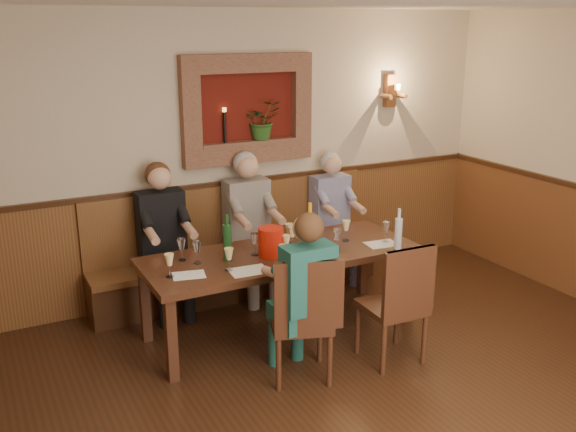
{
  "coord_description": "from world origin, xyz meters",
  "views": [
    {
      "loc": [
        -2.36,
        -2.83,
        2.65
      ],
      "look_at": [
        0.1,
        1.9,
        1.05
      ],
      "focal_mm": 40.0,
      "sensor_mm": 36.0,
      "label": 1
    }
  ],
  "objects_px": {
    "bench": "(239,263)",
    "chair_near_left": "(301,342)",
    "chair_near_right": "(392,326)",
    "person_bench_right": "(334,229)",
    "wine_bottle_green_b": "(227,242)",
    "person_bench_left": "(165,253)",
    "person_chair_front": "(302,311)",
    "dining_table": "(280,260)",
    "wine_bottle_green_a": "(310,231)",
    "spittoon_bucket": "(271,242)",
    "water_bottle": "(398,233)",
    "person_bench_mid": "(251,238)"
  },
  "relations": [
    {
      "from": "chair_near_left",
      "to": "wine_bottle_green_b",
      "type": "xyz_separation_m",
      "value": [
        -0.27,
        0.79,
        0.62
      ]
    },
    {
      "from": "dining_table",
      "to": "chair_near_left",
      "type": "bearing_deg",
      "value": -105.76
    },
    {
      "from": "dining_table",
      "to": "wine_bottle_green_a",
      "type": "distance_m",
      "value": 0.36
    },
    {
      "from": "bench",
      "to": "spittoon_bucket",
      "type": "height_order",
      "value": "bench"
    },
    {
      "from": "person_bench_left",
      "to": "person_chair_front",
      "type": "bearing_deg",
      "value": -70.55
    },
    {
      "from": "chair_near_right",
      "to": "person_bench_right",
      "type": "bearing_deg",
      "value": 76.56
    },
    {
      "from": "bench",
      "to": "spittoon_bucket",
      "type": "relative_size",
      "value": 12.13
    },
    {
      "from": "person_bench_right",
      "to": "wine_bottle_green_a",
      "type": "bearing_deg",
      "value": -131.24
    },
    {
      "from": "chair_near_left",
      "to": "person_bench_right",
      "type": "bearing_deg",
      "value": 70.9
    },
    {
      "from": "chair_near_right",
      "to": "chair_near_left",
      "type": "bearing_deg",
      "value": 174.42
    },
    {
      "from": "chair_near_left",
      "to": "wine_bottle_green_a",
      "type": "xyz_separation_m",
      "value": [
        0.46,
        0.68,
        0.64
      ]
    },
    {
      "from": "spittoon_bucket",
      "to": "chair_near_left",
      "type": "bearing_deg",
      "value": -98.3
    },
    {
      "from": "person_bench_mid",
      "to": "person_bench_right",
      "type": "height_order",
      "value": "person_bench_mid"
    },
    {
      "from": "person_bench_right",
      "to": "spittoon_bucket",
      "type": "height_order",
      "value": "person_bench_right"
    },
    {
      "from": "dining_table",
      "to": "wine_bottle_green_a",
      "type": "height_order",
      "value": "wine_bottle_green_a"
    },
    {
      "from": "wine_bottle_green_a",
      "to": "bench",
      "type": "bearing_deg",
      "value": 102.88
    },
    {
      "from": "spittoon_bucket",
      "to": "person_bench_mid",
      "type": "bearing_deg",
      "value": 76.95
    },
    {
      "from": "person_bench_right",
      "to": "person_chair_front",
      "type": "height_order",
      "value": "person_bench_right"
    },
    {
      "from": "wine_bottle_green_b",
      "to": "spittoon_bucket",
      "type": "bearing_deg",
      "value": -8.73
    },
    {
      "from": "person_bench_right",
      "to": "wine_bottle_green_a",
      "type": "xyz_separation_m",
      "value": [
        -0.82,
        -0.93,
        0.37
      ]
    },
    {
      "from": "dining_table",
      "to": "person_bench_left",
      "type": "xyz_separation_m",
      "value": [
        -0.78,
        0.84,
        -0.07
      ]
    },
    {
      "from": "chair_near_right",
      "to": "wine_bottle_green_b",
      "type": "height_order",
      "value": "wine_bottle_green_b"
    },
    {
      "from": "wine_bottle_green_b",
      "to": "water_bottle",
      "type": "relative_size",
      "value": 1.1
    },
    {
      "from": "person_chair_front",
      "to": "wine_bottle_green_a",
      "type": "distance_m",
      "value": 0.9
    },
    {
      "from": "chair_near_right",
      "to": "person_bench_right",
      "type": "height_order",
      "value": "person_bench_right"
    },
    {
      "from": "chair_near_left",
      "to": "person_chair_front",
      "type": "distance_m",
      "value": 0.26
    },
    {
      "from": "person_bench_right",
      "to": "wine_bottle_green_b",
      "type": "distance_m",
      "value": 1.78
    },
    {
      "from": "dining_table",
      "to": "person_chair_front",
      "type": "xyz_separation_m",
      "value": [
        -0.21,
        -0.78,
        -0.11
      ]
    },
    {
      "from": "dining_table",
      "to": "person_bench_right",
      "type": "relative_size",
      "value": 1.74
    },
    {
      "from": "chair_near_right",
      "to": "person_bench_left",
      "type": "height_order",
      "value": "person_bench_left"
    },
    {
      "from": "chair_near_left",
      "to": "wine_bottle_green_b",
      "type": "distance_m",
      "value": 1.04
    },
    {
      "from": "dining_table",
      "to": "bench",
      "type": "bearing_deg",
      "value": 90.0
    },
    {
      "from": "bench",
      "to": "chair_near_left",
      "type": "distance_m",
      "value": 1.73
    },
    {
      "from": "dining_table",
      "to": "person_bench_left",
      "type": "height_order",
      "value": "person_bench_left"
    },
    {
      "from": "dining_table",
      "to": "chair_near_right",
      "type": "xyz_separation_m",
      "value": [
        0.57,
        -0.88,
        -0.38
      ]
    },
    {
      "from": "chair_near_left",
      "to": "person_chair_front",
      "type": "height_order",
      "value": "person_chair_front"
    },
    {
      "from": "chair_near_left",
      "to": "person_bench_mid",
      "type": "xyz_separation_m",
      "value": [
        0.31,
        1.61,
        0.31
      ]
    },
    {
      "from": "person_bench_mid",
      "to": "spittoon_bucket",
      "type": "relative_size",
      "value": 5.93
    },
    {
      "from": "dining_table",
      "to": "person_chair_front",
      "type": "distance_m",
      "value": 0.82
    },
    {
      "from": "water_bottle",
      "to": "dining_table",
      "type": "bearing_deg",
      "value": 157.76
    },
    {
      "from": "bench",
      "to": "person_bench_right",
      "type": "distance_m",
      "value": 1.09
    },
    {
      "from": "bench",
      "to": "person_bench_mid",
      "type": "xyz_separation_m",
      "value": [
        0.09,
        -0.11,
        0.28
      ]
    },
    {
      "from": "chair_near_left",
      "to": "person_bench_right",
      "type": "xyz_separation_m",
      "value": [
        1.27,
        1.61,
        0.27
      ]
    },
    {
      "from": "chair_near_left",
      "to": "water_bottle",
      "type": "height_order",
      "value": "water_bottle"
    },
    {
      "from": "spittoon_bucket",
      "to": "dining_table",
      "type": "bearing_deg",
      "value": 19.56
    },
    {
      "from": "chair_near_right",
      "to": "water_bottle",
      "type": "relative_size",
      "value": 2.81
    },
    {
      "from": "chair_near_right",
      "to": "person_chair_front",
      "type": "xyz_separation_m",
      "value": [
        -0.78,
        0.1,
        0.26
      ]
    },
    {
      "from": "wine_bottle_green_a",
      "to": "water_bottle",
      "type": "relative_size",
      "value": 1.2
    },
    {
      "from": "person_bench_left",
      "to": "person_bench_mid",
      "type": "distance_m",
      "value": 0.87
    },
    {
      "from": "chair_near_right",
      "to": "person_chair_front",
      "type": "relative_size",
      "value": 0.75
    }
  ]
}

